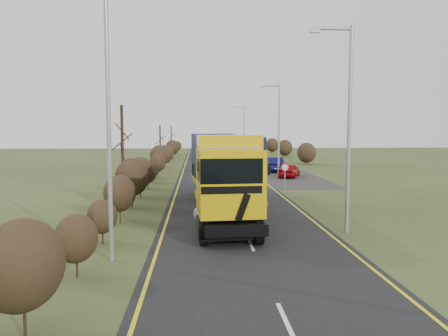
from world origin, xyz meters
The scene contains 14 objects.
ground centered at (0.00, 0.00, 0.00)m, with size 160.00×160.00×0.00m, color #363F1B.
road centered at (0.00, 10.00, 0.01)m, with size 8.00×120.00×0.02m, color black.
layby centered at (6.50, 20.00, 0.01)m, with size 6.00×18.00×0.02m, color #302D2B.
lane_markings centered at (0.00, 9.69, 0.03)m, with size 7.52×116.00×0.01m.
hedgerow centered at (-6.00, 7.89, 1.62)m, with size 2.24×102.04×6.05m.
lorry centered at (-0.80, 2.71, 2.51)m, with size 3.60×16.03×4.42m.
car_red_hatchback centered at (6.65, 19.43, 0.68)m, with size 1.60×3.97×1.35m, color #A0080D.
car_blue_sedan centered at (6.14, 25.03, 0.77)m, with size 1.64×4.70×1.55m, color #0B0B3C.
streetlight_near centered at (4.48, -2.66, 5.05)m, with size 1.95×0.18×9.16m.
streetlight_mid centered at (5.69, 20.42, 4.89)m, with size 1.89×0.18×8.90m.
streetlight_far centered at (5.15, 46.87, 4.45)m, with size 1.74×0.18×8.13m.
left_pole centered at (-5.20, -6.34, 4.55)m, with size 0.16×0.16×9.11m, color #9A9C9F.
speed_sign centered at (4.20, 9.42, 1.51)m, with size 0.60×0.10×2.18m.
warning_board centered at (4.20, 23.68, 1.15)m, with size 0.72×0.11×1.89m.
Camera 1 is at (-2.14, -21.73, 4.73)m, focal length 35.00 mm.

